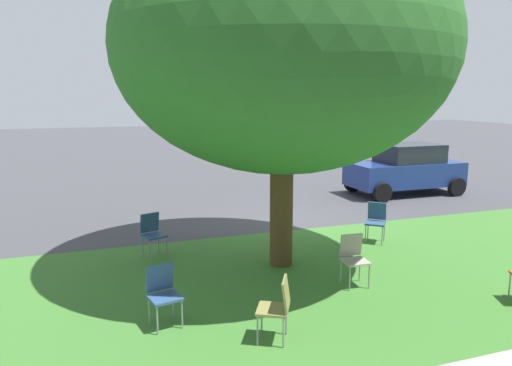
{
  "coord_description": "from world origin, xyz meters",
  "views": [
    {
      "loc": [
        4.47,
        10.5,
        3.25
      ],
      "look_at": [
        1.02,
        0.53,
        1.29
      ],
      "focal_mm": 33.65,
      "sensor_mm": 36.0,
      "label": 1
    }
  ],
  "objects_px": {
    "chair_5": "(278,304)",
    "parked_car": "(406,169)",
    "street_tree": "(283,48)",
    "chair_3": "(163,291)",
    "chair_0": "(354,256)",
    "chair_1": "(376,219)",
    "chair_4": "(152,231)"
  },
  "relations": [
    {
      "from": "chair_0",
      "to": "chair_1",
      "type": "height_order",
      "value": "same"
    },
    {
      "from": "street_tree",
      "to": "chair_0",
      "type": "bearing_deg",
      "value": 120.57
    },
    {
      "from": "chair_1",
      "to": "chair_3",
      "type": "distance_m",
      "value": 5.61
    },
    {
      "from": "chair_4",
      "to": "parked_car",
      "type": "relative_size",
      "value": 0.24
    },
    {
      "from": "street_tree",
      "to": "chair_3",
      "type": "xyz_separation_m",
      "value": [
        2.52,
        1.77,
        -3.53
      ]
    },
    {
      "from": "chair_4",
      "to": "chair_5",
      "type": "distance_m",
      "value": 4.17
    },
    {
      "from": "chair_5",
      "to": "chair_4",
      "type": "bearing_deg",
      "value": -74.17
    },
    {
      "from": "chair_5",
      "to": "parked_car",
      "type": "bearing_deg",
      "value": -134.73
    },
    {
      "from": "chair_1",
      "to": "chair_5",
      "type": "xyz_separation_m",
      "value": [
        3.69,
        3.38,
        0.0
      ]
    },
    {
      "from": "street_tree",
      "to": "chair_4",
      "type": "distance_m",
      "value": 4.4
    },
    {
      "from": "chair_0",
      "to": "chair_5",
      "type": "xyz_separation_m",
      "value": [
        1.94,
        1.37,
        0.0
      ]
    },
    {
      "from": "chair_0",
      "to": "chair_4",
      "type": "bearing_deg",
      "value": -40.62
    },
    {
      "from": "chair_1",
      "to": "chair_0",
      "type": "bearing_deg",
      "value": 48.96
    },
    {
      "from": "parked_car",
      "to": "chair_4",
      "type": "bearing_deg",
      "value": 22.47
    },
    {
      "from": "parked_car",
      "to": "chair_1",
      "type": "bearing_deg",
      "value": 47.7
    },
    {
      "from": "parked_car",
      "to": "chair_5",
      "type": "bearing_deg",
      "value": 45.27
    },
    {
      "from": "chair_3",
      "to": "chair_1",
      "type": "bearing_deg",
      "value": -154.34
    },
    {
      "from": "chair_4",
      "to": "chair_5",
      "type": "bearing_deg",
      "value": 105.83
    },
    {
      "from": "street_tree",
      "to": "chair_3",
      "type": "distance_m",
      "value": 4.69
    },
    {
      "from": "chair_3",
      "to": "parked_car",
      "type": "height_order",
      "value": "parked_car"
    },
    {
      "from": "street_tree",
      "to": "chair_4",
      "type": "relative_size",
      "value": 7.17
    },
    {
      "from": "chair_3",
      "to": "parked_car",
      "type": "distance_m",
      "value": 11.11
    },
    {
      "from": "chair_3",
      "to": "chair_5",
      "type": "relative_size",
      "value": 1.0
    },
    {
      "from": "chair_1",
      "to": "chair_4",
      "type": "bearing_deg",
      "value": -7.51
    },
    {
      "from": "chair_0",
      "to": "street_tree",
      "type": "bearing_deg",
      "value": -59.43
    },
    {
      "from": "chair_0",
      "to": "parked_car",
      "type": "bearing_deg",
      "value": -131.9
    },
    {
      "from": "street_tree",
      "to": "chair_0",
      "type": "relative_size",
      "value": 7.17
    },
    {
      "from": "chair_0",
      "to": "chair_5",
      "type": "relative_size",
      "value": 1.0
    },
    {
      "from": "street_tree",
      "to": "chair_4",
      "type": "xyz_separation_m",
      "value": [
        2.28,
        -1.29,
        -3.53
      ]
    },
    {
      "from": "chair_5",
      "to": "chair_0",
      "type": "bearing_deg",
      "value": -144.74
    },
    {
      "from": "chair_3",
      "to": "parked_car",
      "type": "bearing_deg",
      "value": -143.23
    },
    {
      "from": "chair_4",
      "to": "chair_1",
      "type": "bearing_deg",
      "value": 172.49
    }
  ]
}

